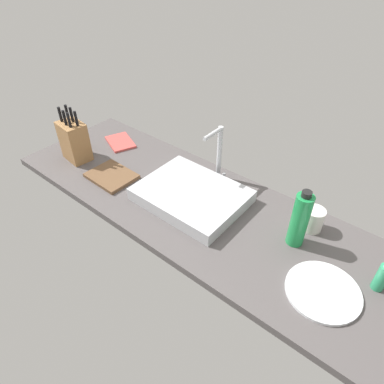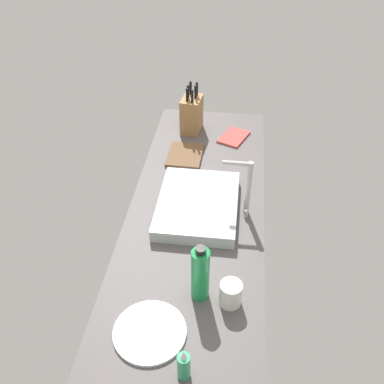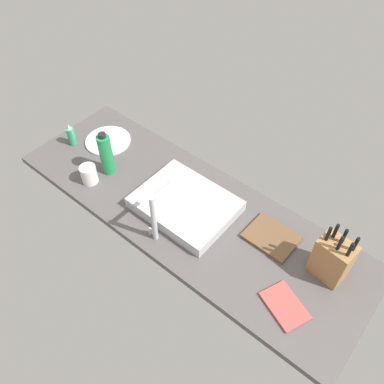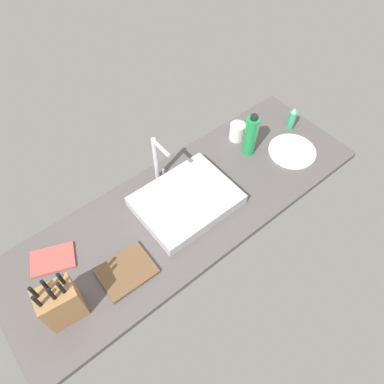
{
  "view_description": "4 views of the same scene",
  "coord_description": "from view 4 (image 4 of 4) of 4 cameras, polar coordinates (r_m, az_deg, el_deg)",
  "views": [
    {
      "loc": [
        75.21,
        -90.63,
        103.58
      ],
      "look_at": [
        0.81,
        0.08,
        9.09
      ],
      "focal_mm": 31.65,
      "sensor_mm": 36.0,
      "label": 1
    },
    {
      "loc": [
        149.64,
        16.44,
        137.5
      ],
      "look_at": [
        -3.6,
        -2.44,
        10.85
      ],
      "focal_mm": 40.68,
      "sensor_mm": 36.0,
      "label": 2
    },
    {
      "loc": [
        -81.29,
        93.12,
        152.32
      ],
      "look_at": [
        -0.22,
        -4.1,
        11.41
      ],
      "focal_mm": 36.87,
      "sensor_mm": 36.0,
      "label": 3
    },
    {
      "loc": [
        -59.72,
        -77.45,
        147.21
      ],
      "look_at": [
        2.66,
        -0.42,
        12.29
      ],
      "focal_mm": 33.35,
      "sensor_mm": 36.0,
      "label": 4
    }
  ],
  "objects": [
    {
      "name": "water_bottle",
      "position": [
        1.9,
        9.37,
        8.91
      ],
      "size": [
        6.77,
        6.77,
        25.47
      ],
      "color": "#1E8E47",
      "rests_on": "countertop_slab"
    },
    {
      "name": "soap_bottle",
      "position": [
        2.13,
        15.7,
        11.13
      ],
      "size": [
        4.29,
        4.29,
        13.68
      ],
      "color": "#2D9966",
      "rests_on": "countertop_slab"
    },
    {
      "name": "cutting_board",
      "position": [
        1.59,
        -10.42,
        -12.34
      ],
      "size": [
        23.05,
        18.48,
        1.8
      ],
      "primitive_type": "cube",
      "rotation": [
        0.0,
        0.0,
        -0.02
      ],
      "color": "brown",
      "rests_on": "countertop_slab"
    },
    {
      "name": "coffee_mug",
      "position": [
        2.01,
        7.21,
        9.56
      ],
      "size": [
        8.31,
        8.31,
        9.96
      ],
      "primitive_type": "cylinder",
      "color": "silver",
      "rests_on": "countertop_slab"
    },
    {
      "name": "dinner_plate",
      "position": [
        2.03,
        15.72,
        6.3
      ],
      "size": [
        25.68,
        25.68,
        1.2
      ],
      "primitive_type": "cylinder",
      "color": "white",
      "rests_on": "countertop_slab"
    },
    {
      "name": "faucet",
      "position": [
        1.72,
        -5.58,
        5.45
      ],
      "size": [
        5.5,
        13.31,
        27.93
      ],
      "color": "#B7BABF",
      "rests_on": "countertop_slab"
    },
    {
      "name": "sink_basin",
      "position": [
        1.72,
        -0.88,
        -1.34
      ],
      "size": [
        46.46,
        35.96,
        5.96
      ],
      "primitive_type": "cube",
      "color": "#B7BABF",
      "rests_on": "countertop_slab"
    },
    {
      "name": "countertop_slab",
      "position": [
        1.75,
        -0.76,
        -2.4
      ],
      "size": [
        185.86,
        62.5,
        3.5
      ],
      "primitive_type": "cube",
      "color": "#514C4C",
      "rests_on": "ground"
    },
    {
      "name": "knife_block",
      "position": [
        1.49,
        -20.25,
        -16.34
      ],
      "size": [
        15.55,
        12.2,
        28.29
      ],
      "rotation": [
        0.0,
        0.0,
        -0.12
      ],
      "color": "#9E7042",
      "rests_on": "countertop_slab"
    },
    {
      "name": "dish_towel",
      "position": [
        1.7,
        -21.39,
        -10.01
      ],
      "size": [
        22.23,
        18.9,
        1.2
      ],
      "primitive_type": "cube",
      "rotation": [
        0.0,
        0.0,
        -0.39
      ],
      "color": "#CC4C47",
      "rests_on": "countertop_slab"
    }
  ]
}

